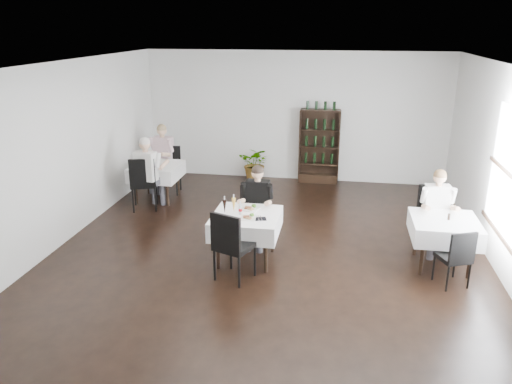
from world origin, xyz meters
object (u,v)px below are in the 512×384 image
main_table (246,223)px  diner_main (257,200)px  wine_shelf (319,147)px  potted_tree (256,164)px

main_table → diner_main: size_ratio=0.74×
diner_main → wine_shelf: bearing=77.5°
wine_shelf → main_table: 4.41m
main_table → diner_main: bearing=83.2°
wine_shelf → main_table: size_ratio=1.70×
wine_shelf → main_table: bearing=-101.8°
potted_tree → diner_main: 3.70m
main_table → potted_tree: 4.24m
potted_tree → diner_main: size_ratio=0.59×
wine_shelf → main_table: wine_shelf is taller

